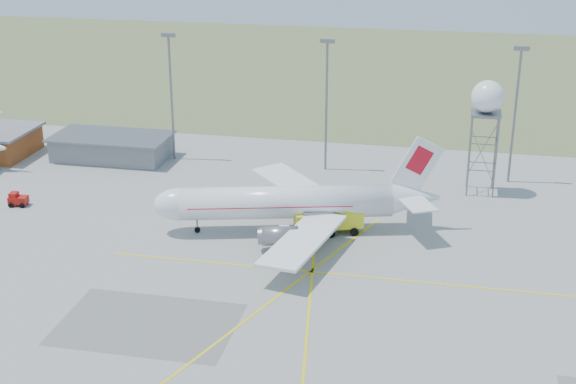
% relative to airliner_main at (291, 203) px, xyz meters
% --- Properties ---
extents(grass_strip, '(400.00, 120.00, 0.03)m').
position_rel_airliner_main_xyz_m(grass_strip, '(10.44, 98.76, -3.84)').
color(grass_strip, '#5A713E').
rests_on(grass_strip, ground).
extents(building_grey, '(19.00, 10.00, 3.90)m').
position_rel_airliner_main_xyz_m(building_grey, '(-34.56, 22.76, -1.88)').
color(building_grey, slate).
rests_on(building_grey, ground).
extents(mast_a, '(2.20, 0.50, 20.50)m').
position_rel_airliner_main_xyz_m(mast_a, '(-24.56, 24.76, 8.21)').
color(mast_a, slate).
rests_on(mast_a, ground).
extents(mast_b, '(2.20, 0.50, 20.50)m').
position_rel_airliner_main_xyz_m(mast_b, '(0.44, 24.76, 8.21)').
color(mast_b, slate).
rests_on(mast_b, ground).
extents(mast_c, '(2.20, 0.50, 20.50)m').
position_rel_airliner_main_xyz_m(mast_c, '(28.44, 24.76, 8.21)').
color(mast_c, slate).
rests_on(mast_c, ground).
extents(airliner_main, '(36.59, 34.81, 12.58)m').
position_rel_airliner_main_xyz_m(airliner_main, '(0.00, 0.00, 0.00)').
color(airliner_main, white).
rests_on(airliner_main, ground).
extents(radar_tower, '(4.58, 4.58, 16.58)m').
position_rel_airliner_main_xyz_m(radar_tower, '(24.09, 19.33, 5.45)').
color(radar_tower, slate).
rests_on(radar_tower, ground).
extents(fire_truck, '(9.11, 5.81, 3.46)m').
position_rel_airliner_main_xyz_m(fire_truck, '(5.07, 0.42, -2.20)').
color(fire_truck, yellow).
rests_on(fire_truck, ground).
extents(baggage_tug, '(2.67, 2.26, 1.94)m').
position_rel_airliner_main_xyz_m(baggage_tug, '(-39.10, 0.69, -3.12)').
color(baggage_tug, '#A4100B').
rests_on(baggage_tug, ground).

